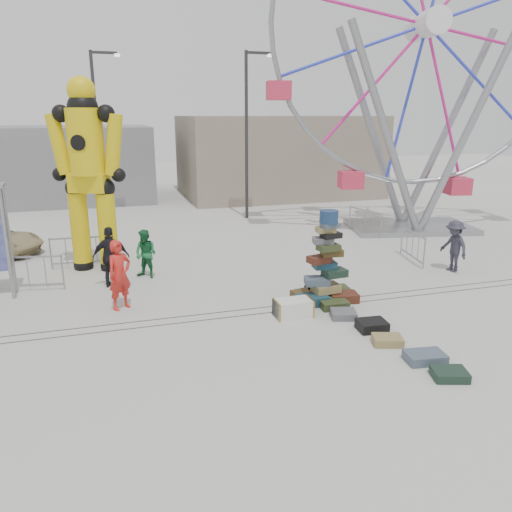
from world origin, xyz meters
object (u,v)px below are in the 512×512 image
object	(u,v)px
ferris_wheel	(424,53)
crash_test_dummy	(88,169)
barricade_wheel_back	(365,222)
pedestrian_red	(120,275)
pedestrian_grey	(454,246)
barricade_dummy_b	(28,273)
lamp_post_left	(99,128)
pedestrian_green	(146,254)
pedestrian_black	(111,257)
steamer_trunk	(293,308)
lamp_post_right	(248,127)
barricade_wheel_front	(412,246)
suitcase_tower	(325,276)
barricade_dummy_c	(82,252)

from	to	relation	value
ferris_wheel	crash_test_dummy	bearing A→B (deg)	-158.60
barricade_wheel_back	pedestrian_red	distance (m)	12.24
barricade_wheel_back	pedestrian_grey	distance (m)	5.76
barricade_wheel_back	pedestrian_grey	xyz separation A→B (m)	(0.18, -5.74, 0.32)
barricade_dummy_b	lamp_post_left	bearing A→B (deg)	87.98
lamp_post_left	pedestrian_green	size ratio (longest dim) A/B	5.07
crash_test_dummy	pedestrian_green	size ratio (longest dim) A/B	4.10
pedestrian_black	steamer_trunk	bearing A→B (deg)	145.90
barricade_dummy_b	steamer_trunk	bearing A→B (deg)	-20.68
pedestrian_red	lamp_post_right	bearing A→B (deg)	25.46
ferris_wheel	pedestrian_red	xyz separation A→B (m)	(-13.12, -6.28, -6.61)
barricade_wheel_front	pedestrian_red	distance (m)	10.38
barricade_dummy_b	pedestrian_grey	distance (m)	13.58
barricade_dummy_b	pedestrian_black	bearing A→B (deg)	2.98
pedestrian_black	suitcase_tower	bearing A→B (deg)	158.75
barricade_wheel_front	barricade_wheel_back	bearing A→B (deg)	5.28
steamer_trunk	barricade_dummy_b	bearing A→B (deg)	148.53
steamer_trunk	pedestrian_black	xyz separation A→B (m)	(-4.48, 3.81, 0.71)
steamer_trunk	barricade_dummy_b	xyz separation A→B (m)	(-6.89, 4.12, 0.32)
ferris_wheel	pedestrian_red	distance (m)	15.98
crash_test_dummy	barricade_wheel_back	size ratio (longest dim) A/B	3.23
suitcase_tower	pedestrian_red	xyz separation A→B (m)	(-5.55, 1.05, 0.23)
ferris_wheel	barricade_dummy_b	bearing A→B (deg)	-153.84
suitcase_tower	pedestrian_grey	xyz separation A→B (m)	(5.28, 1.33, 0.14)
barricade_wheel_back	pedestrian_red	world-z (taller)	pedestrian_red
pedestrian_red	pedestrian_grey	xyz separation A→B (m)	(10.83, 0.28, -0.09)
lamp_post_left	barricade_dummy_c	xyz separation A→B (m)	(-0.87, -8.61, -3.93)
crash_test_dummy	pedestrian_green	bearing A→B (deg)	-19.64
ferris_wheel	barricade_dummy_c	world-z (taller)	ferris_wheel
barricade_wheel_front	pedestrian_black	world-z (taller)	pedestrian_black
ferris_wheel	lamp_post_right	bearing A→B (deg)	155.79
suitcase_tower	pedestrian_green	bearing A→B (deg)	143.09
barricade_dummy_c	pedestrian_red	size ratio (longest dim) A/B	1.04
pedestrian_green	barricade_dummy_b	bearing A→B (deg)	-135.45
barricade_wheel_back	pedestrian_black	bearing A→B (deg)	-83.55
barricade_wheel_front	pedestrian_red	xyz separation A→B (m)	(-10.23, -1.74, 0.41)
crash_test_dummy	pedestrian_grey	size ratio (longest dim) A/B	3.72
steamer_trunk	ferris_wheel	bearing A→B (deg)	42.08
lamp_post_left	barricade_wheel_back	xyz separation A→B (m)	(10.94, -6.91, -3.93)
crash_test_dummy	barricade_wheel_front	xyz separation A→B (m)	(10.90, -2.21, -2.86)
lamp_post_left	barricade_wheel_back	size ratio (longest dim) A/B	4.00
steamer_trunk	pedestrian_green	distance (m)	5.59
ferris_wheel	pedestrian_green	world-z (taller)	ferris_wheel
barricade_dummy_b	pedestrian_red	world-z (taller)	pedestrian_red
suitcase_tower	barricade_wheel_front	world-z (taller)	suitcase_tower
ferris_wheel	pedestrian_red	bearing A→B (deg)	-142.62
barricade_dummy_c	barricade_wheel_front	size ratio (longest dim) A/B	1.00
lamp_post_right	barricade_wheel_back	world-z (taller)	lamp_post_right
lamp_post_left	suitcase_tower	distance (m)	15.61
pedestrian_red	pedestrian_grey	bearing A→B (deg)	-31.50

